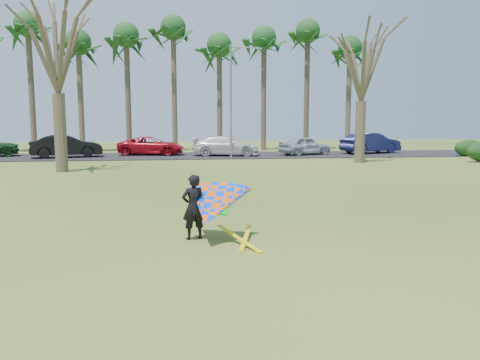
{
  "coord_description": "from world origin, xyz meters",
  "views": [
    {
      "loc": [
        -1.75,
        -11.2,
        2.84
      ],
      "look_at": [
        0.0,
        2.0,
        1.1
      ],
      "focal_mm": 35.0,
      "sensor_mm": 36.0,
      "label": 1
    }
  ],
  "objects": [
    {
      "name": "palm_9",
      "position": [
        14.0,
        31.0,
        9.17
      ],
      "size": [
        4.84,
        4.84,
        10.84
      ],
      "color": "#4C3E2D",
      "rests_on": "ground"
    },
    {
      "name": "car_4",
      "position": [
        8.1,
        24.46,
        0.78
      ],
      "size": [
        4.54,
        3.09,
        1.44
      ],
      "primitive_type": "imported",
      "rotation": [
        0.0,
        0.0,
        1.94
      ],
      "color": "#ABB2B9",
      "rests_on": "parking_strip"
    },
    {
      "name": "parking_strip",
      "position": [
        0.0,
        25.0,
        0.03
      ],
      "size": [
        46.0,
        7.0,
        0.06
      ],
      "primitive_type": "cube",
      "color": "black",
      "rests_on": "ground"
    },
    {
      "name": "car_3",
      "position": [
        1.87,
        24.3,
        0.8
      ],
      "size": [
        5.37,
        2.9,
        1.48
      ],
      "primitive_type": "imported",
      "rotation": [
        0.0,
        0.0,
        1.4
      ],
      "color": "silver",
      "rests_on": "parking_strip"
    },
    {
      "name": "palm_2",
      "position": [
        -14.0,
        31.0,
        10.52
      ],
      "size": [
        4.84,
        4.84,
        12.24
      ],
      "color": "#46392A",
      "rests_on": "ground"
    },
    {
      "name": "palm_4",
      "position": [
        -6.0,
        31.0,
        9.85
      ],
      "size": [
        4.84,
        4.84,
        11.54
      ],
      "color": "#47372A",
      "rests_on": "ground"
    },
    {
      "name": "car_5",
      "position": [
        13.83,
        25.22,
        0.9
      ],
      "size": [
        5.39,
        3.31,
        1.68
      ],
      "primitive_type": "imported",
      "rotation": [
        0.0,
        0.0,
        1.9
      ],
      "color": "#191C4B",
      "rests_on": "parking_strip"
    },
    {
      "name": "palm_8",
      "position": [
        10.0,
        31.0,
        10.52
      ],
      "size": [
        4.84,
        4.84,
        12.24
      ],
      "color": "#453529",
      "rests_on": "ground"
    },
    {
      "name": "palm_5",
      "position": [
        -2.0,
        31.0,
        10.52
      ],
      "size": [
        4.84,
        4.84,
        12.24
      ],
      "color": "brown",
      "rests_on": "ground"
    },
    {
      "name": "hedge_far",
      "position": [
        20.28,
        21.83,
        0.65
      ],
      "size": [
        2.34,
        1.1,
        1.3
      ],
      "primitive_type": "ellipsoid",
      "color": "#173613",
      "rests_on": "ground"
    },
    {
      "name": "palm_3",
      "position": [
        -10.0,
        31.0,
        9.17
      ],
      "size": [
        4.84,
        4.84,
        10.84
      ],
      "color": "brown",
      "rests_on": "ground"
    },
    {
      "name": "ground",
      "position": [
        0.0,
        0.0,
        0.0
      ],
      "size": [
        100.0,
        100.0,
        0.0
      ],
      "primitive_type": "plane",
      "color": "#1D5111",
      "rests_on": "ground"
    },
    {
      "name": "bare_tree_left",
      "position": [
        -8.0,
        15.0,
        6.92
      ],
      "size": [
        6.6,
        6.6,
        9.7
      ],
      "color": "brown",
      "rests_on": "ground"
    },
    {
      "name": "palm_6",
      "position": [
        2.0,
        31.0,
        9.17
      ],
      "size": [
        4.84,
        4.84,
        10.84
      ],
      "color": "#463A2A",
      "rests_on": "ground"
    },
    {
      "name": "car_2",
      "position": [
        -3.83,
        25.85,
        0.77
      ],
      "size": [
        5.36,
        3.04,
        1.41
      ],
      "primitive_type": "imported",
      "rotation": [
        0.0,
        0.0,
        1.43
      ],
      "color": "#B40E1B",
      "rests_on": "parking_strip"
    },
    {
      "name": "palm_7",
      "position": [
        6.0,
        31.0,
        9.85
      ],
      "size": [
        4.84,
        4.84,
        11.54
      ],
      "color": "#4D3D2E",
      "rests_on": "ground"
    },
    {
      "name": "kite_flyer",
      "position": [
        -1.0,
        -0.51,
        0.84
      ],
      "size": [
        2.13,
        2.39,
        2.02
      ],
      "color": "black",
      "rests_on": "ground"
    },
    {
      "name": "bare_tree_right",
      "position": [
        10.0,
        18.0,
        6.57
      ],
      "size": [
        6.27,
        6.27,
        9.21
      ],
      "color": "#47382A",
      "rests_on": "ground"
    },
    {
      "name": "streetlight",
      "position": [
        2.16,
        22.0,
        4.46
      ],
      "size": [
        2.28,
        0.18,
        8.0
      ],
      "color": "gray",
      "rests_on": "ground"
    },
    {
      "name": "car_1",
      "position": [
        -9.84,
        24.22,
        0.88
      ],
      "size": [
        5.27,
        2.97,
        1.64
      ],
      "primitive_type": "imported",
      "rotation": [
        0.0,
        0.0,
        1.83
      ],
      "color": "black",
      "rests_on": "parking_strip"
    }
  ]
}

